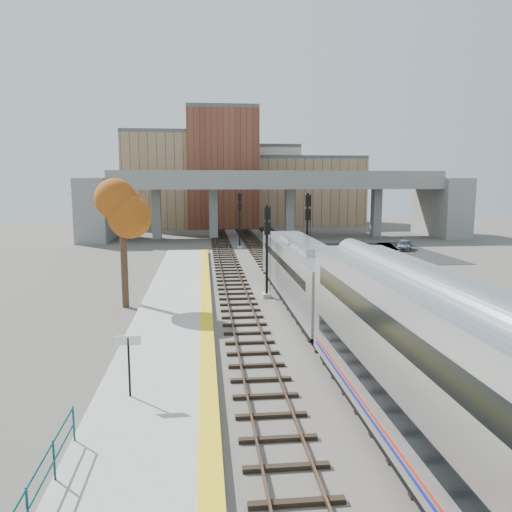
{
  "coord_description": "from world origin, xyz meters",
  "views": [
    {
      "loc": [
        -5.43,
        -26.53,
        8.1
      ],
      "look_at": [
        -1.53,
        10.44,
        2.5
      ],
      "focal_mm": 35.0,
      "sensor_mm": 36.0,
      "label": 1
    }
  ],
  "objects_px": {
    "signal_mast_near": "(267,254)",
    "car_b": "(386,248)",
    "signal_mast_mid": "(307,237)",
    "car_a": "(372,254)",
    "tree": "(122,208)",
    "locomotive": "(303,271)",
    "signal_mast_far": "(240,222)",
    "car_c": "(404,245)"
  },
  "relations": [
    {
      "from": "signal_mast_mid",
      "to": "car_a",
      "type": "xyz_separation_m",
      "value": [
        8.75,
        9.15,
        -2.86
      ]
    },
    {
      "from": "tree",
      "to": "car_c",
      "type": "height_order",
      "value": "tree"
    },
    {
      "from": "signal_mast_mid",
      "to": "car_c",
      "type": "relative_size",
      "value": 1.89
    },
    {
      "from": "locomotive",
      "to": "signal_mast_mid",
      "type": "xyz_separation_m",
      "value": [
        2.0,
        8.26,
        1.28
      ]
    },
    {
      "from": "signal_mast_near",
      "to": "car_b",
      "type": "distance_m",
      "value": 26.41
    },
    {
      "from": "signal_mast_mid",
      "to": "signal_mast_far",
      "type": "height_order",
      "value": "signal_mast_mid"
    },
    {
      "from": "signal_mast_far",
      "to": "tree",
      "type": "height_order",
      "value": "tree"
    },
    {
      "from": "car_c",
      "to": "signal_mast_mid",
      "type": "bearing_deg",
      "value": -106.66
    },
    {
      "from": "signal_mast_near",
      "to": "tree",
      "type": "bearing_deg",
      "value": -170.53
    },
    {
      "from": "signal_mast_far",
      "to": "signal_mast_near",
      "type": "bearing_deg",
      "value": -90.0
    },
    {
      "from": "locomotive",
      "to": "signal_mast_near",
      "type": "distance_m",
      "value": 3.12
    },
    {
      "from": "signal_mast_near",
      "to": "car_c",
      "type": "bearing_deg",
      "value": 49.38
    },
    {
      "from": "car_b",
      "to": "car_a",
      "type": "bearing_deg",
      "value": -134.12
    },
    {
      "from": "car_b",
      "to": "car_c",
      "type": "relative_size",
      "value": 0.85
    },
    {
      "from": "signal_mast_mid",
      "to": "car_b",
      "type": "height_order",
      "value": "signal_mast_mid"
    },
    {
      "from": "tree",
      "to": "signal_mast_mid",
      "type": "bearing_deg",
      "value": 29.56
    },
    {
      "from": "signal_mast_far",
      "to": "car_c",
      "type": "height_order",
      "value": "signal_mast_far"
    },
    {
      "from": "signal_mast_near",
      "to": "signal_mast_far",
      "type": "distance_m",
      "value": 26.06
    },
    {
      "from": "signal_mast_mid",
      "to": "signal_mast_far",
      "type": "relative_size",
      "value": 1.06
    },
    {
      "from": "signal_mast_near",
      "to": "signal_mast_mid",
      "type": "distance_m",
      "value": 7.37
    },
    {
      "from": "locomotive",
      "to": "signal_mast_mid",
      "type": "distance_m",
      "value": 8.59
    },
    {
      "from": "car_a",
      "to": "car_b",
      "type": "xyz_separation_m",
      "value": [
        3.47,
        5.35,
        -0.13
      ]
    },
    {
      "from": "signal_mast_far",
      "to": "car_c",
      "type": "relative_size",
      "value": 1.77
    },
    {
      "from": "locomotive",
      "to": "tree",
      "type": "xyz_separation_m",
      "value": [
        -11.53,
        0.58,
        4.12
      ]
    },
    {
      "from": "signal_mast_near",
      "to": "car_a",
      "type": "distance_m",
      "value": 20.09
    },
    {
      "from": "locomotive",
      "to": "signal_mast_far",
      "type": "bearing_deg",
      "value": 94.26
    },
    {
      "from": "tree",
      "to": "car_a",
      "type": "xyz_separation_m",
      "value": [
        22.28,
        16.83,
        -5.69
      ]
    },
    {
      "from": "signal_mast_near",
      "to": "signal_mast_mid",
      "type": "height_order",
      "value": "signal_mast_mid"
    },
    {
      "from": "car_b",
      "to": "signal_mast_mid",
      "type": "bearing_deg",
      "value": -141.26
    },
    {
      "from": "car_b",
      "to": "car_c",
      "type": "height_order",
      "value": "car_c"
    },
    {
      "from": "signal_mast_mid",
      "to": "signal_mast_far",
      "type": "xyz_separation_m",
      "value": [
        -4.1,
        19.96,
        -0.3
      ]
    },
    {
      "from": "locomotive",
      "to": "car_c",
      "type": "xyz_separation_m",
      "value": [
        17.12,
        24.57,
        -1.69
      ]
    },
    {
      "from": "locomotive",
      "to": "signal_mast_far",
      "type": "distance_m",
      "value": 28.31
    },
    {
      "from": "locomotive",
      "to": "signal_mast_near",
      "type": "bearing_deg",
      "value": 134.27
    },
    {
      "from": "car_a",
      "to": "car_c",
      "type": "height_order",
      "value": "car_a"
    },
    {
      "from": "signal_mast_near",
      "to": "tree",
      "type": "relative_size",
      "value": 0.75
    },
    {
      "from": "signal_mast_mid",
      "to": "car_a",
      "type": "height_order",
      "value": "signal_mast_mid"
    },
    {
      "from": "signal_mast_near",
      "to": "car_b",
      "type": "relative_size",
      "value": 2.01
    },
    {
      "from": "signal_mast_far",
      "to": "car_b",
      "type": "xyz_separation_m",
      "value": [
        16.33,
        -5.45,
        -2.7
      ]
    },
    {
      "from": "tree",
      "to": "car_a",
      "type": "relative_size",
      "value": 2.21
    },
    {
      "from": "signal_mast_near",
      "to": "tree",
      "type": "height_order",
      "value": "tree"
    },
    {
      "from": "signal_mast_far",
      "to": "tree",
      "type": "relative_size",
      "value": 0.78
    }
  ]
}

